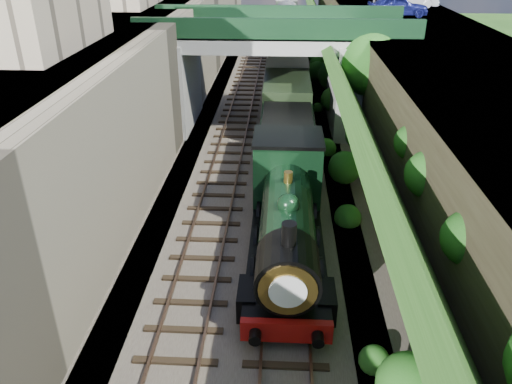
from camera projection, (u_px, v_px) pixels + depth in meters
The scene contains 15 objects.
trackbed at pixel (265, 149), 29.24m from camera, with size 10.00×90.00×0.20m, color #473F38.
retaining_wall at pixel (168, 90), 27.95m from camera, with size 1.00×90.00×7.00m, color #756B56.
street_plateau_left at pixel (107, 89), 28.11m from camera, with size 6.00×90.00×7.00m, color #262628.
street_plateau_right at pixel (438, 101), 27.40m from camera, with size 8.00×90.00×6.25m, color #262628.
embankment_slope at pixel (362, 120), 25.63m from camera, with size 4.69×90.00×6.42m.
track_left at pixel (231, 146), 29.27m from camera, with size 2.50×90.00×0.20m.
track_right at pixel (286, 147), 29.12m from camera, with size 2.50×90.00×0.20m.
road_bridge at pixel (283, 65), 30.93m from camera, with size 16.00×6.40×7.25m.
tree at pixel (371, 66), 28.31m from camera, with size 3.60×3.80×6.60m.
car_blue at pixel (398, 6), 34.10m from camera, with size 1.64×4.08×1.39m, color navy.
locomotive at pixel (287, 218), 18.51m from camera, with size 3.10×10.22×3.83m.
tender at pixel (287, 149), 25.17m from camera, with size 2.70×6.00×3.05m.
coach_front at pixel (287, 78), 36.16m from camera, with size 2.90×18.00×3.70m.
coach_middle at pixel (286, 33), 52.85m from camera, with size 2.90×18.00×3.70m.
coach_rear at pixel (286, 10), 69.55m from camera, with size 2.90×18.00×3.70m.
Camera 1 is at (0.91, -7.15, 11.22)m, focal length 35.00 mm.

